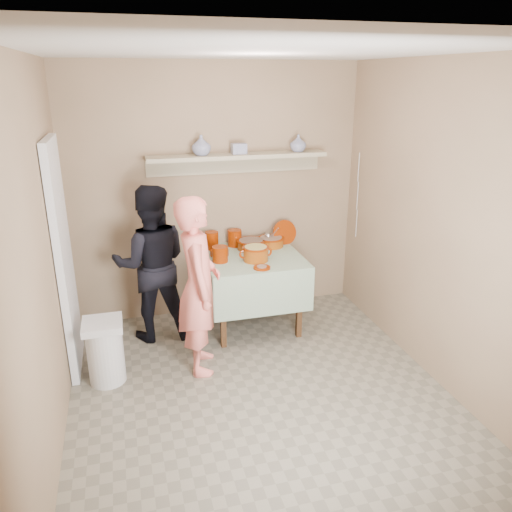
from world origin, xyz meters
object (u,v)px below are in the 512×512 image
object	(u,v)px
person_cook	(199,286)
person_helper	(152,264)
serving_table	(252,267)
cazuela_rice	(256,252)
trash_bin	(105,351)

from	to	relation	value
person_cook	person_helper	bearing A→B (deg)	33.26
person_cook	person_helper	world-z (taller)	person_cook
person_cook	serving_table	xyz separation A→B (m)	(0.64, 0.66, -0.14)
serving_table	cazuela_rice	bearing A→B (deg)	-89.45
person_helper	cazuela_rice	size ratio (longest dim) A/B	4.62
person_helper	serving_table	xyz separation A→B (m)	(0.98, -0.02, -0.12)
trash_bin	serving_table	bearing A→B (deg)	25.08
person_helper	trash_bin	xyz separation A→B (m)	(-0.47, -0.70, -0.48)
person_cook	cazuela_rice	size ratio (longest dim) A/B	4.71
person_cook	cazuela_rice	bearing A→B (deg)	-44.90
person_cook	serving_table	bearing A→B (deg)	-37.48
person_helper	serving_table	world-z (taller)	person_helper
serving_table	trash_bin	xyz separation A→B (m)	(-1.45, -0.68, -0.36)
serving_table	cazuela_rice	xyz separation A→B (m)	(0.00, -0.15, 0.20)
cazuela_rice	trash_bin	bearing A→B (deg)	-160.02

